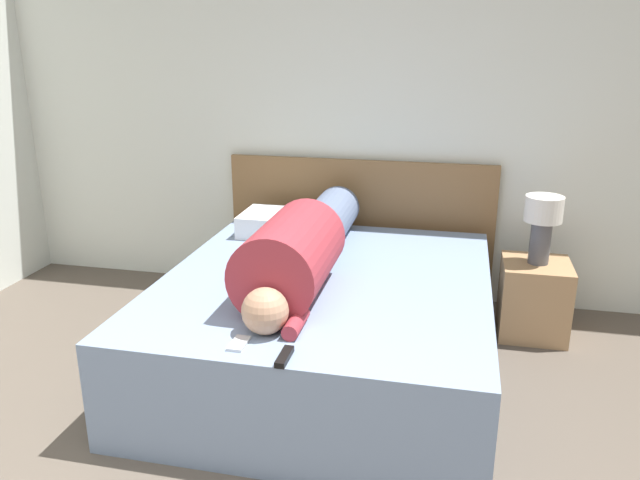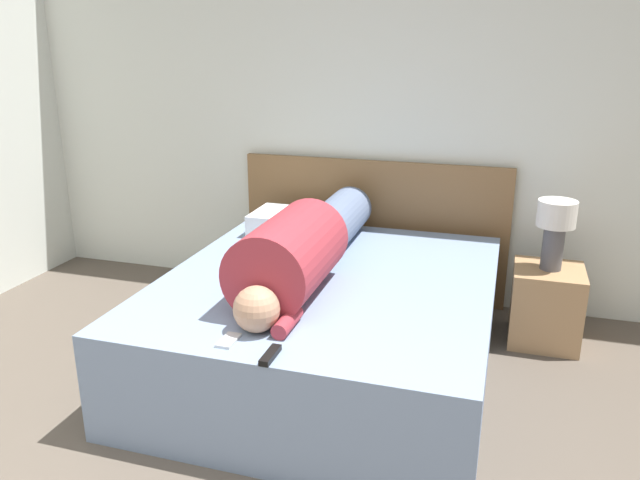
# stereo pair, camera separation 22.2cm
# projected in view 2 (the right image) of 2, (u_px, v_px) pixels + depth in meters

# --- Properties ---
(wall_back) EXTENTS (6.40, 0.06, 2.60)m
(wall_back) POSITION_uv_depth(u_px,v_px,m) (396.00, 105.00, 4.01)
(wall_back) COLOR silver
(wall_back) RESTS_ON ground_plane
(bed) EXTENTS (1.68, 1.92, 0.52)m
(bed) POSITION_uv_depth(u_px,v_px,m) (328.00, 323.00, 3.33)
(bed) COLOR #7589A8
(bed) RESTS_ON ground_plane
(headboard) EXTENTS (1.80, 0.04, 0.94)m
(headboard) POSITION_uv_depth(u_px,v_px,m) (372.00, 229.00, 4.24)
(headboard) COLOR brown
(headboard) RESTS_ON ground_plane
(nightstand) EXTENTS (0.39, 0.40, 0.45)m
(nightstand) POSITION_uv_depth(u_px,v_px,m) (546.00, 305.00, 3.63)
(nightstand) COLOR #A37A51
(nightstand) RESTS_ON ground_plane
(table_lamp) EXTENTS (0.21, 0.21, 0.40)m
(table_lamp) POSITION_uv_depth(u_px,v_px,m) (555.00, 225.00, 3.48)
(table_lamp) COLOR #4C4C51
(table_lamp) RESTS_ON nightstand
(person_lying) EXTENTS (0.40, 1.70, 0.40)m
(person_lying) POSITION_uv_depth(u_px,v_px,m) (305.00, 246.00, 3.20)
(person_lying) COLOR tan
(person_lying) RESTS_ON bed
(pillow_near_headboard) EXTENTS (0.60, 0.37, 0.14)m
(pillow_near_headboard) POSITION_uv_depth(u_px,v_px,m) (300.00, 223.00, 3.95)
(pillow_near_headboard) COLOR white
(pillow_near_headboard) RESTS_ON bed
(tv_remote) EXTENTS (0.04, 0.15, 0.02)m
(tv_remote) POSITION_uv_depth(u_px,v_px,m) (270.00, 355.00, 2.43)
(tv_remote) COLOR black
(tv_remote) RESTS_ON bed
(cell_phone) EXTENTS (0.06, 0.13, 0.01)m
(cell_phone) POSITION_uv_depth(u_px,v_px,m) (229.00, 340.00, 2.56)
(cell_phone) COLOR #B2B7BC
(cell_phone) RESTS_ON bed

